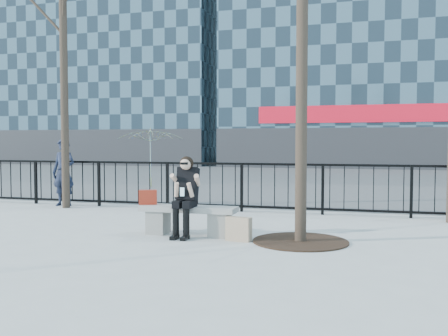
# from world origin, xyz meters

# --- Properties ---
(ground) EXTENTS (120.00, 120.00, 0.00)m
(ground) POSITION_xyz_m (0.00, 0.00, 0.00)
(ground) COLOR #A7A6A1
(ground) RESTS_ON ground
(street_surface) EXTENTS (60.00, 23.00, 0.01)m
(street_surface) POSITION_xyz_m (0.00, 15.00, 0.00)
(street_surface) COLOR #474747
(street_surface) RESTS_ON ground
(railing) EXTENTS (14.00, 0.06, 1.10)m
(railing) POSITION_xyz_m (0.00, 3.00, 0.55)
(railing) COLOR black
(railing) RESTS_ON ground
(building_left) EXTENTS (16.20, 10.20, 22.60)m
(building_left) POSITION_xyz_m (-15.00, 27.00, 11.30)
(building_left) COLOR #496775
(building_left) RESTS_ON ground
(tree_left) EXTENTS (2.80, 2.80, 6.50)m
(tree_left) POSITION_xyz_m (-4.00, 2.50, 4.86)
(tree_left) COLOR black
(tree_left) RESTS_ON ground
(tree_grate) EXTENTS (1.50, 1.50, 0.02)m
(tree_grate) POSITION_xyz_m (1.90, -0.10, 0.01)
(tree_grate) COLOR black
(tree_grate) RESTS_ON ground
(bench_main) EXTENTS (1.65, 0.46, 0.49)m
(bench_main) POSITION_xyz_m (0.00, 0.00, 0.30)
(bench_main) COLOR slate
(bench_main) RESTS_ON ground
(seated_woman) EXTENTS (0.50, 0.64, 1.34)m
(seated_woman) POSITION_xyz_m (0.00, -0.16, 0.67)
(seated_woman) COLOR black
(seated_woman) RESTS_ON ground
(handbag) EXTENTS (0.34, 0.24, 0.25)m
(handbag) POSITION_xyz_m (-0.75, 0.02, 0.62)
(handbag) COLOR #A92814
(handbag) RESTS_ON bench_main
(shopping_bag) EXTENTS (0.43, 0.23, 0.38)m
(shopping_bag) POSITION_xyz_m (0.95, -0.28, 0.19)
(shopping_bag) COLOR #CAB28F
(shopping_bag) RESTS_ON ground
(standing_man) EXTENTS (0.62, 0.42, 1.65)m
(standing_man) POSITION_xyz_m (-4.25, 2.80, 0.83)
(standing_man) COLOR black
(standing_man) RESTS_ON ground
(vendor_umbrella) EXTENTS (2.27, 2.32, 2.07)m
(vendor_umbrella) POSITION_xyz_m (-4.25, 7.93, 1.03)
(vendor_umbrella) COLOR gold
(vendor_umbrella) RESTS_ON ground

